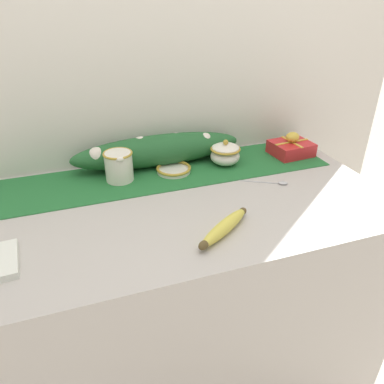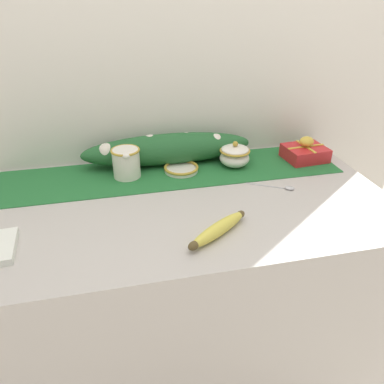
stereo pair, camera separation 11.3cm
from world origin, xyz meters
name	(u,v)px [view 2 (the right image)]	position (x,y,z in m)	size (l,w,h in m)	color
ground_plane	(186,378)	(0.00, 0.00, 0.00)	(12.00, 12.00, 0.00)	#B2A899
countertop	(185,303)	(0.00, 0.00, 0.45)	(1.33, 0.71, 0.90)	#B7B2AD
back_wall	(162,79)	(0.00, 0.37, 1.20)	(2.13, 0.04, 2.40)	silver
table_runner	(172,172)	(0.00, 0.21, 0.90)	(1.22, 0.27, 0.00)	#236B33
cream_pitcher	(126,162)	(-0.16, 0.21, 0.96)	(0.10, 0.12, 0.11)	white
sugar_bowl	(235,155)	(0.24, 0.21, 0.94)	(0.11, 0.11, 0.10)	white
small_dish	(181,169)	(0.03, 0.20, 0.91)	(0.13, 0.13, 0.02)	white
banana	(218,229)	(0.06, -0.21, 0.92)	(0.21, 0.16, 0.04)	#DBCC4C
spoon	(285,188)	(0.35, 0.00, 0.90)	(0.15, 0.09, 0.01)	#B7B7BC
gift_box	(305,152)	(0.52, 0.20, 0.93)	(0.16, 0.14, 0.09)	red
poinsettia_garland	(167,149)	(0.00, 0.28, 0.96)	(0.64, 0.13, 0.12)	#235B2D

